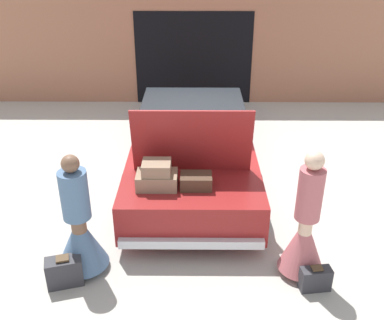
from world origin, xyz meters
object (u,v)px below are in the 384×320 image
at_px(suitcase_beside_left_person, 64,271).
at_px(suitcase_beside_right_person, 315,279).
at_px(person_left, 80,231).
at_px(person_right, 305,232).
at_px(car, 192,143).

relative_size(suitcase_beside_left_person, suitcase_beside_right_person, 1.23).
bearing_deg(person_left, person_right, 87.73).
relative_size(car, suitcase_beside_left_person, 10.18).
relative_size(person_right, suitcase_beside_left_person, 3.60).
height_order(person_left, person_right, person_right).
xyz_separation_m(person_left, suitcase_beside_left_person, (-0.16, -0.29, -0.38)).
xyz_separation_m(person_left, suitcase_beside_right_person, (2.86, -0.36, -0.42)).
height_order(person_left, suitcase_beside_right_person, person_left).
xyz_separation_m(car, person_right, (1.37, -2.62, 0.04)).
relative_size(car, person_left, 2.98).
distance_m(suitcase_beside_left_person, suitcase_beside_right_person, 3.02).
height_order(car, person_left, car).
distance_m(car, suitcase_beside_right_person, 3.30).
height_order(car, suitcase_beside_right_person, car).
bearing_deg(person_right, car, 37.46).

